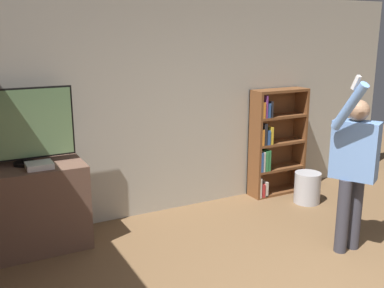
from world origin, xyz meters
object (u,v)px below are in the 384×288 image
Objects in this scene: television at (21,126)px; waste_bin at (307,188)px; bookshelf at (273,143)px; game_console at (39,165)px; person at (354,162)px.

waste_bin is (3.51, -0.41, -1.12)m from television.
waste_bin is at bearing -67.70° from bookshelf.
game_console is 3.19m from person.
bookshelf is (3.30, 0.10, -0.59)m from television.
waste_bin is (0.21, -0.51, -0.53)m from bookshelf.
bookshelf is at bearing 1.78° from television.
waste_bin is (3.39, -0.21, -0.73)m from game_console.
bookshelf reaches higher than game_console.
person is at bearing -114.12° from waste_bin.
television is at bearing -178.22° from bookshelf.
game_console is (0.11, -0.20, -0.38)m from television.
person reaches higher than bookshelf.
television is 3.70m from waste_bin.
waste_bin is at bearing -3.61° from game_console.
person is 1.57m from waste_bin.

